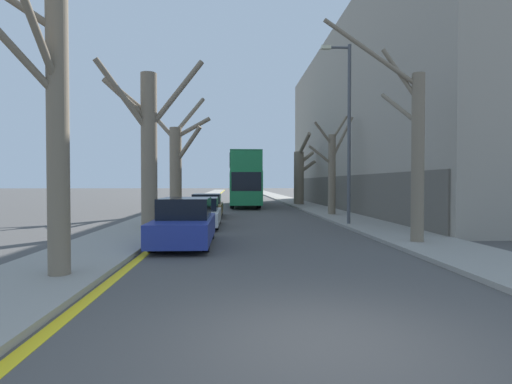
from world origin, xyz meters
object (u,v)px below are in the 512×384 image
(parked_car_0, at_px, (185,223))
(parked_car_1, at_px, (199,213))
(street_tree_right_0, at_px, (413,146))
(double_decker_bus, at_px, (244,177))
(street_tree_right_1, at_px, (332,169))
(street_tree_right_2, at_px, (300,175))
(lamp_post, at_px, (347,126))
(street_tree_left_1, at_px, (148,142))
(street_tree_left_2, at_px, (177,162))
(parked_car_2, at_px, (207,206))
(street_tree_left_0, at_px, (51,119))

(parked_car_0, bearing_deg, parked_car_1, 90.00)
(street_tree_right_0, xyz_separation_m, double_decker_bus, (-4.85, 22.20, -0.65))
(street_tree_right_1, relative_size, parked_car_0, 1.43)
(street_tree_right_2, xyz_separation_m, double_decker_bus, (-5.01, -0.79, -0.17))
(parked_car_1, height_order, lamp_post, lamp_post)
(street_tree_left_1, xyz_separation_m, lamp_post, (8.92, 0.84, 0.90))
(street_tree_left_1, bearing_deg, street_tree_right_1, 33.97)
(street_tree_left_2, relative_size, parked_car_1, 1.81)
(street_tree_right_0, relative_size, lamp_post, 0.88)
(street_tree_left_2, bearing_deg, street_tree_left_1, -90.50)
(street_tree_left_2, distance_m, parked_car_2, 3.98)
(double_decker_bus, height_order, parked_car_0, double_decker_bus)
(street_tree_right_0, distance_m, parked_car_2, 13.49)
(street_tree_right_0, bearing_deg, parked_car_0, 176.71)
(street_tree_right_0, xyz_separation_m, lamp_post, (-0.53, 5.66, 1.48))
(street_tree_left_2, bearing_deg, lamp_post, -40.03)
(parked_car_2, distance_m, lamp_post, 9.57)
(street_tree_left_1, height_order, parked_car_2, street_tree_left_1)
(street_tree_left_0, xyz_separation_m, street_tree_left_1, (0.00, 9.13, 0.46))
(street_tree_left_2, relative_size, street_tree_right_0, 1.05)
(street_tree_right_2, relative_size, lamp_post, 0.75)
(street_tree_left_0, bearing_deg, street_tree_right_0, 24.50)
(parked_car_1, bearing_deg, lamp_post, -1.00)
(street_tree_right_1, bearing_deg, street_tree_left_1, -146.03)
(parked_car_0, xyz_separation_m, parked_car_1, (0.00, 5.36, -0.07))
(parked_car_1, relative_size, parked_car_2, 1.03)
(double_decker_bus, bearing_deg, parked_car_1, -98.71)
(street_tree_right_1, bearing_deg, parked_car_1, -143.76)
(street_tree_right_1, height_order, parked_car_0, street_tree_right_1)
(double_decker_bus, bearing_deg, street_tree_left_1, -104.84)
(street_tree_left_1, height_order, parked_car_0, street_tree_left_1)
(street_tree_right_1, bearing_deg, lamp_post, -97.21)
(lamp_post, bearing_deg, double_decker_bus, 104.64)
(street_tree_left_1, xyz_separation_m, parked_car_2, (2.09, 6.20, -3.11))
(street_tree_right_2, bearing_deg, street_tree_left_2, -133.97)
(street_tree_right_2, relative_size, parked_car_1, 1.46)
(street_tree_left_0, xyz_separation_m, parked_car_0, (2.09, 4.73, -2.59))
(street_tree_left_0, relative_size, double_decker_bus, 0.58)
(street_tree_right_0, relative_size, parked_car_1, 1.72)
(street_tree_right_0, distance_m, parked_car_0, 7.78)
(street_tree_right_0, height_order, parked_car_1, street_tree_right_0)
(street_tree_left_2, height_order, street_tree_right_1, street_tree_left_2)
(street_tree_left_2, height_order, street_tree_right_0, street_tree_left_2)
(street_tree_left_1, bearing_deg, street_tree_left_2, 89.50)
(street_tree_right_1, xyz_separation_m, lamp_post, (-0.72, -5.65, 1.79))
(parked_car_1, distance_m, lamp_post, 7.93)
(street_tree_right_0, xyz_separation_m, street_tree_right_2, (0.16, 22.99, -0.48))
(street_tree_left_0, height_order, parked_car_1, street_tree_left_0)
(parked_car_0, bearing_deg, street_tree_right_2, 71.56)
(street_tree_left_0, xyz_separation_m, lamp_post, (8.93, 9.97, 1.36))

